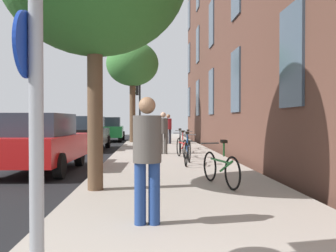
{
  "coord_description": "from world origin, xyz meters",
  "views": [
    {
      "loc": [
        0.42,
        -0.62,
        1.46
      ],
      "look_at": [
        1.09,
        12.35,
        1.24
      ],
      "focal_mm": 39.21,
      "sensor_mm": 36.0,
      "label": 1
    }
  ],
  "objects_px": {
    "bicycle_2": "(182,147)",
    "pedestrian_2": "(168,127)",
    "traffic_light": "(138,101)",
    "pedestrian_1": "(163,130)",
    "sign_post": "(33,57)",
    "car_0": "(39,142)",
    "tree_far": "(132,65)",
    "car_1": "(88,133)",
    "bicycle_0": "(221,168)",
    "bicycle_1": "(188,152)",
    "pedestrian_0": "(147,152)",
    "car_2": "(109,129)",
    "bicycle_4": "(188,141)",
    "bicycle_3": "(180,143)"
  },
  "relations": [
    {
      "from": "traffic_light",
      "to": "bicycle_2",
      "type": "distance_m",
      "value": 12.58
    },
    {
      "from": "pedestrian_1",
      "to": "car_0",
      "type": "height_order",
      "value": "pedestrian_1"
    },
    {
      "from": "bicycle_2",
      "to": "pedestrian_1",
      "type": "height_order",
      "value": "pedestrian_1"
    },
    {
      "from": "bicycle_2",
      "to": "bicycle_4",
      "type": "distance_m",
      "value": 4.06
    },
    {
      "from": "bicycle_2",
      "to": "pedestrian_0",
      "type": "bearing_deg",
      "value": -98.13
    },
    {
      "from": "car_0",
      "to": "bicycle_2",
      "type": "bearing_deg",
      "value": 32.14
    },
    {
      "from": "bicycle_0",
      "to": "pedestrian_1",
      "type": "distance_m",
      "value": 7.09
    },
    {
      "from": "traffic_light",
      "to": "pedestrian_0",
      "type": "height_order",
      "value": "traffic_light"
    },
    {
      "from": "sign_post",
      "to": "car_2",
      "type": "xyz_separation_m",
      "value": [
        -1.77,
        21.69,
        -1.15
      ]
    },
    {
      "from": "bicycle_2",
      "to": "sign_post",
      "type": "bearing_deg",
      "value": -102.24
    },
    {
      "from": "bicycle_3",
      "to": "sign_post",
      "type": "bearing_deg",
      "value": -100.6
    },
    {
      "from": "bicycle_0",
      "to": "car_0",
      "type": "bearing_deg",
      "value": 147.03
    },
    {
      "from": "pedestrian_1",
      "to": "bicycle_0",
      "type": "bearing_deg",
      "value": -82.66
    },
    {
      "from": "bicycle_0",
      "to": "car_2",
      "type": "bearing_deg",
      "value": 103.52
    },
    {
      "from": "car_2",
      "to": "tree_far",
      "type": "bearing_deg",
      "value": -56.95
    },
    {
      "from": "tree_far",
      "to": "pedestrian_1",
      "type": "bearing_deg",
      "value": -78.66
    },
    {
      "from": "bicycle_2",
      "to": "pedestrian_1",
      "type": "bearing_deg",
      "value": 112.42
    },
    {
      "from": "traffic_light",
      "to": "bicycle_1",
      "type": "height_order",
      "value": "traffic_light"
    },
    {
      "from": "bicycle_2",
      "to": "car_0",
      "type": "height_order",
      "value": "car_0"
    },
    {
      "from": "traffic_light",
      "to": "bicycle_1",
      "type": "bearing_deg",
      "value": -82.4
    },
    {
      "from": "bicycle_4",
      "to": "pedestrian_1",
      "type": "height_order",
      "value": "pedestrian_1"
    },
    {
      "from": "bicycle_0",
      "to": "car_2",
      "type": "height_order",
      "value": "car_2"
    },
    {
      "from": "bicycle_1",
      "to": "bicycle_0",
      "type": "bearing_deg",
      "value": -85.13
    },
    {
      "from": "bicycle_1",
      "to": "car_0",
      "type": "bearing_deg",
      "value": -171.49
    },
    {
      "from": "pedestrian_2",
      "to": "car_1",
      "type": "bearing_deg",
      "value": -144.78
    },
    {
      "from": "pedestrian_2",
      "to": "bicycle_3",
      "type": "bearing_deg",
      "value": -87.84
    },
    {
      "from": "tree_far",
      "to": "car_1",
      "type": "distance_m",
      "value": 6.26
    },
    {
      "from": "bicycle_4",
      "to": "car_0",
      "type": "relative_size",
      "value": 0.39
    },
    {
      "from": "car_1",
      "to": "pedestrian_1",
      "type": "bearing_deg",
      "value": -43.4
    },
    {
      "from": "pedestrian_1",
      "to": "bicycle_1",
      "type": "bearing_deg",
      "value": -80.17
    },
    {
      "from": "bicycle_2",
      "to": "pedestrian_2",
      "type": "bearing_deg",
      "value": 90.67
    },
    {
      "from": "bicycle_3",
      "to": "bicycle_2",
      "type": "bearing_deg",
      "value": -93.04
    },
    {
      "from": "traffic_light",
      "to": "bicycle_4",
      "type": "distance_m",
      "value": 8.9
    },
    {
      "from": "sign_post",
      "to": "bicycle_1",
      "type": "height_order",
      "value": "sign_post"
    },
    {
      "from": "traffic_light",
      "to": "pedestrian_2",
      "type": "distance_m",
      "value": 5.25
    },
    {
      "from": "traffic_light",
      "to": "car_2",
      "type": "height_order",
      "value": "traffic_light"
    },
    {
      "from": "bicycle_2",
      "to": "car_0",
      "type": "xyz_separation_m",
      "value": [
        -4.19,
        -2.63,
        0.35
      ]
    },
    {
      "from": "bicycle_3",
      "to": "car_1",
      "type": "distance_m",
      "value": 4.96
    },
    {
      "from": "pedestrian_2",
      "to": "car_2",
      "type": "height_order",
      "value": "pedestrian_2"
    },
    {
      "from": "sign_post",
      "to": "bicycle_0",
      "type": "relative_size",
      "value": 1.97
    },
    {
      "from": "bicycle_3",
      "to": "bicycle_1",
      "type": "bearing_deg",
      "value": -91.63
    },
    {
      "from": "bicycle_3",
      "to": "car_0",
      "type": "relative_size",
      "value": 0.42
    },
    {
      "from": "tree_far",
      "to": "bicycle_0",
      "type": "distance_m",
      "value": 15.58
    },
    {
      "from": "sign_post",
      "to": "bicycle_0",
      "type": "height_order",
      "value": "sign_post"
    },
    {
      "from": "bicycle_2",
      "to": "pedestrian_2",
      "type": "relative_size",
      "value": 1.0
    },
    {
      "from": "sign_post",
      "to": "tree_far",
      "type": "height_order",
      "value": "tree_far"
    },
    {
      "from": "car_2",
      "to": "bicycle_4",
      "type": "bearing_deg",
      "value": -60.06
    },
    {
      "from": "tree_far",
      "to": "pedestrian_2",
      "type": "distance_m",
      "value": 4.56
    },
    {
      "from": "traffic_light",
      "to": "pedestrian_1",
      "type": "height_order",
      "value": "traffic_light"
    },
    {
      "from": "sign_post",
      "to": "bicycle_3",
      "type": "relative_size",
      "value": 1.94
    }
  ]
}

